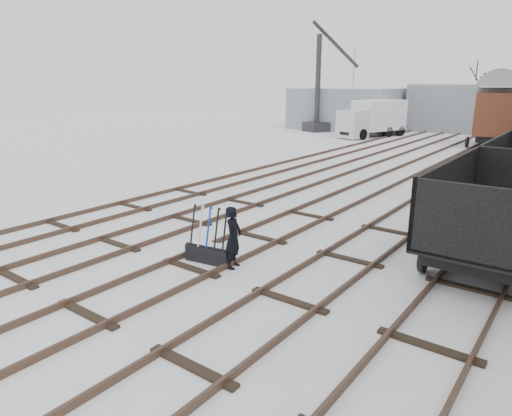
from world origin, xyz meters
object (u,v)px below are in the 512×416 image
(lorry, at_px, (373,118))
(panel_van, at_px, (383,124))
(ground_frame, at_px, (209,252))
(crane, at_px, (318,103))
(worker, at_px, (233,237))
(box_van_wagon, at_px, (495,112))
(freight_wagon_a, at_px, (494,223))

(lorry, xyz_separation_m, panel_van, (-0.02, 2.55, -0.66))
(ground_frame, distance_m, crane, 34.25)
(worker, distance_m, panel_van, 33.34)
(ground_frame, distance_m, box_van_wagon, 29.48)
(ground_frame, xyz_separation_m, freight_wagon_a, (5.95, 4.77, 0.71))
(panel_van, distance_m, crane, 6.48)
(worker, bearing_deg, freight_wagon_a, -65.37)
(ground_frame, distance_m, panel_van, 33.26)
(box_van_wagon, bearing_deg, panel_van, 151.13)
(freight_wagon_a, distance_m, panel_van, 30.84)
(freight_wagon_a, bearing_deg, lorry, 119.21)
(lorry, height_order, panel_van, lorry)
(worker, height_order, lorry, lorry)
(panel_van, xyz_separation_m, crane, (-6.15, -1.17, 1.70))
(box_van_wagon, bearing_deg, crane, 161.80)
(worker, xyz_separation_m, lorry, (-8.75, 29.62, 0.79))
(lorry, bearing_deg, crane, -174.22)
(worker, xyz_separation_m, panel_van, (-8.77, 32.17, 0.13))
(freight_wagon_a, relative_size, panel_van, 1.44)
(ground_frame, relative_size, panel_van, 0.34)
(worker, relative_size, crane, 0.16)
(crane, bearing_deg, worker, -40.18)
(panel_van, height_order, crane, crane)
(panel_van, bearing_deg, worker, -58.40)
(box_van_wagon, height_order, panel_van, box_van_wagon)
(ground_frame, bearing_deg, worker, -1.18)
(freight_wagon_a, height_order, crane, crane)
(lorry, bearing_deg, freight_wagon_a, -42.41)
(worker, bearing_deg, box_van_wagon, -18.76)
(ground_frame, xyz_separation_m, lorry, (-8.00, 29.72, 1.32))
(freight_wagon_a, bearing_deg, worker, -138.05)
(freight_wagon_a, xyz_separation_m, lorry, (-13.95, 24.95, 0.61))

